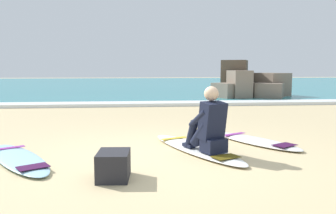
{
  "coord_description": "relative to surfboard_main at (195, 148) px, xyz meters",
  "views": [
    {
      "loc": [
        -0.34,
        -4.91,
        1.29
      ],
      "look_at": [
        0.31,
        1.57,
        0.55
      ],
      "focal_mm": 37.41,
      "sensor_mm": 36.0,
      "label": 1
    }
  ],
  "objects": [
    {
      "name": "sea",
      "position": [
        -0.62,
        20.27,
        0.01
      ],
      "size": [
        80.0,
        28.0,
        0.1
      ],
      "primitive_type": "cube",
      "color": "teal",
      "rests_on": "ground"
    },
    {
      "name": "breaking_foam",
      "position": [
        -0.62,
        6.57,
        0.02
      ],
      "size": [
        80.0,
        0.9,
        0.11
      ],
      "primitive_type": "cube",
      "color": "white",
      "rests_on": "ground"
    },
    {
      "name": "surfboard_spare_far",
      "position": [
        1.13,
        0.44,
        0.0
      ],
      "size": [
        1.34,
        1.87,
        0.08
      ],
      "color": "white",
      "rests_on": "ground"
    },
    {
      "name": "ground_plane",
      "position": [
        -0.62,
        -0.37,
        -0.04
      ],
      "size": [
        80.0,
        80.0,
        0.0
      ],
      "primitive_type": "plane",
      "color": "#CCB584"
    },
    {
      "name": "surfboard_main",
      "position": [
        0.0,
        0.0,
        0.0
      ],
      "size": [
        1.41,
        2.41,
        0.08
      ],
      "color": "white",
      "rests_on": "ground"
    },
    {
      "name": "rock_outcrop_distant",
      "position": [
        3.83,
        8.98,
        0.54
      ],
      "size": [
        3.44,
        3.29,
        1.6
      ],
      "color": "#756656",
      "rests_on": "ground"
    },
    {
      "name": "beach_bag",
      "position": [
        -1.19,
        -1.28,
        0.12
      ],
      "size": [
        0.39,
        0.5,
        0.32
      ],
      "primitive_type": "cube",
      "rotation": [
        0.0,
        0.0,
        -0.07
      ],
      "color": "#232328",
      "rests_on": "ground"
    },
    {
      "name": "surfer_seated",
      "position": [
        0.14,
        -0.33,
        0.4
      ],
      "size": [
        0.6,
        0.77,
        0.95
      ],
      "color": "black",
      "rests_on": "surfboard_main"
    },
    {
      "name": "surfboard_spare_near",
      "position": [
        -2.55,
        -0.37,
        0.0
      ],
      "size": [
        1.55,
        2.07,
        0.08
      ],
      "color": "#9ED1E5",
      "rests_on": "ground"
    }
  ]
}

